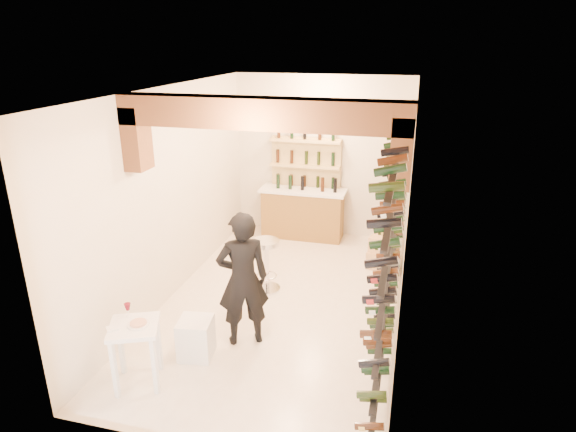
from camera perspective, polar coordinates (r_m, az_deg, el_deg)
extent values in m
plane|color=silver|center=(7.69, -0.57, -9.89)|extent=(6.00, 6.00, 0.00)
cube|color=beige|center=(9.85, 3.96, 6.86)|extent=(3.50, 0.02, 3.20)
cube|color=beige|center=(4.46, -10.87, -10.50)|extent=(3.50, 0.02, 3.20)
cube|color=beige|center=(7.66, -13.37, 2.49)|extent=(0.02, 6.00, 3.20)
cube|color=beige|center=(6.81, 13.75, 0.27)|extent=(0.02, 6.00, 3.20)
cube|color=brown|center=(6.70, -0.66, 14.57)|extent=(3.50, 6.00, 0.02)
cube|color=#A46339|center=(5.77, -3.31, 11.86)|extent=(3.50, 0.35, 0.36)
cube|color=#A46339|center=(6.51, -17.21, 8.64)|extent=(0.24, 0.35, 0.80)
cube|color=#A46339|center=(5.57, 13.11, 7.20)|extent=(0.24, 0.35, 0.80)
cube|color=black|center=(7.37, 11.62, -9.55)|extent=(0.06, 5.70, 0.03)
cube|color=black|center=(7.18, 11.84, -6.77)|extent=(0.06, 5.70, 0.03)
cube|color=black|center=(7.02, 12.07, -3.85)|extent=(0.06, 5.70, 0.03)
cube|color=black|center=(6.87, 12.31, -0.79)|extent=(0.06, 5.70, 0.03)
cube|color=black|center=(6.74, 12.56, 2.39)|extent=(0.06, 5.70, 0.03)
cube|color=black|center=(6.63, 12.82, 5.68)|extent=(0.06, 5.70, 0.03)
cube|color=black|center=(6.55, 13.09, 9.07)|extent=(0.06, 5.70, 0.03)
cube|color=olive|center=(9.90, 1.72, 0.20)|extent=(1.60, 0.55, 0.96)
cube|color=white|center=(9.74, 1.75, 2.99)|extent=(1.70, 0.62, 0.05)
cube|color=tan|center=(9.99, 2.10, 3.52)|extent=(1.40, 0.10, 2.00)
cube|color=tan|center=(10.07, 1.94, 0.36)|extent=(1.40, 0.28, 0.04)
cube|color=tan|center=(9.91, 1.97, 3.08)|extent=(1.40, 0.28, 0.04)
cube|color=tan|center=(9.78, 2.01, 5.88)|extent=(1.40, 0.28, 0.04)
cube|color=tan|center=(9.67, 2.04, 8.76)|extent=(1.40, 0.28, 0.04)
cube|color=brown|center=(9.73, 2.28, 11.82)|extent=(0.70, 0.04, 0.55)
cube|color=#99998C|center=(9.70, 2.24, 11.80)|extent=(0.60, 0.01, 0.45)
cube|color=white|center=(5.94, -17.52, -12.24)|extent=(0.71, 0.71, 0.05)
cube|color=white|center=(6.02, -19.55, -16.53)|extent=(0.05, 0.05, 0.73)
cube|color=white|center=(5.94, -15.26, -16.52)|extent=(0.05, 0.05, 0.73)
cube|color=white|center=(6.37, -18.86, -14.22)|extent=(0.05, 0.05, 0.73)
cube|color=white|center=(6.30, -14.84, -14.18)|extent=(0.05, 0.05, 0.73)
cylinder|color=white|center=(5.91, -17.01, -11.96)|extent=(0.25, 0.25, 0.02)
cylinder|color=#BF7266|center=(5.90, -17.03, -11.81)|extent=(0.19, 0.19, 0.02)
cube|color=white|center=(5.93, -19.76, -12.19)|extent=(0.18, 0.18, 0.02)
cylinder|color=white|center=(6.11, -18.05, -11.01)|extent=(0.07, 0.07, 0.00)
cylinder|color=white|center=(6.09, -18.10, -10.61)|extent=(0.01, 0.01, 0.09)
cone|color=#540714|center=(6.05, -18.18, -10.01)|extent=(0.08, 0.08, 0.08)
cube|color=white|center=(6.50, -10.66, -13.78)|extent=(0.47, 0.47, 0.51)
imported|color=black|center=(6.36, -5.28, -7.36)|extent=(0.80, 0.70, 1.84)
cylinder|color=silver|center=(8.03, -2.50, -8.41)|extent=(0.44, 0.44, 0.03)
cylinder|color=silver|center=(7.85, -2.54, -5.87)|extent=(0.09, 0.09, 0.78)
cylinder|color=silver|center=(7.68, -2.59, -3.11)|extent=(0.42, 0.42, 0.08)
torus|color=silver|center=(7.92, -2.53, -6.96)|extent=(0.34, 0.34, 0.03)
cube|color=tan|center=(8.82, 10.98, -5.03)|extent=(0.58, 0.46, 0.31)
cube|color=tan|center=(8.70, 11.11, -3.28)|extent=(0.54, 0.44, 0.27)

